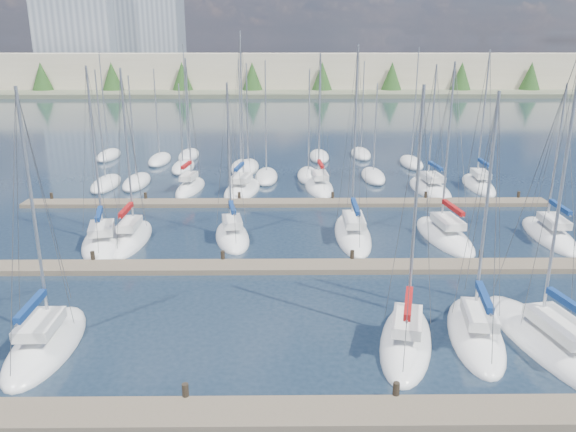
{
  "coord_description": "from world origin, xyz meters",
  "views": [
    {
      "loc": [
        -0.3,
        -15.4,
        13.21
      ],
      "look_at": [
        0.0,
        14.0,
        4.0
      ],
      "focal_mm": 35.0,
      "sensor_mm": 36.0,
      "label": 1
    }
  ],
  "objects_px": {
    "sailboat_n": "(190,188)",
    "sailboat_r": "(478,185)",
    "sailboat_q": "(430,189)",
    "sailboat_m": "(549,235)",
    "sailboat_o": "(242,189)",
    "sailboat_k": "(353,234)",
    "sailboat_l": "(444,236)",
    "sailboat_i": "(132,238)",
    "sailboat_j": "(232,236)",
    "sailboat_c": "(46,344)",
    "sailboat_p": "(319,186)",
    "sailboat_e": "(475,334)",
    "sailboat_f": "(551,344)",
    "sailboat_d": "(406,341)",
    "sailboat_h": "(103,243)"
  },
  "relations": [
    {
      "from": "sailboat_n",
      "to": "sailboat_r",
      "type": "distance_m",
      "value": 27.11
    },
    {
      "from": "sailboat_q",
      "to": "sailboat_m",
      "type": "height_order",
      "value": "sailboat_q"
    },
    {
      "from": "sailboat_o",
      "to": "sailboat_k",
      "type": "bearing_deg",
      "value": -46.56
    },
    {
      "from": "sailboat_o",
      "to": "sailboat_r",
      "type": "xyz_separation_m",
      "value": [
        22.25,
        1.5,
        -0.0
      ]
    },
    {
      "from": "sailboat_l",
      "to": "sailboat_n",
      "type": "bearing_deg",
      "value": 139.67
    },
    {
      "from": "sailboat_i",
      "to": "sailboat_k",
      "type": "distance_m",
      "value": 15.34
    },
    {
      "from": "sailboat_j",
      "to": "sailboat_k",
      "type": "relative_size",
      "value": 0.83
    },
    {
      "from": "sailboat_c",
      "to": "sailboat_r",
      "type": "relative_size",
      "value": 0.93
    },
    {
      "from": "sailboat_p",
      "to": "sailboat_r",
      "type": "height_order",
      "value": "sailboat_r"
    },
    {
      "from": "sailboat_o",
      "to": "sailboat_l",
      "type": "bearing_deg",
      "value": -32.02
    },
    {
      "from": "sailboat_l",
      "to": "sailboat_m",
      "type": "distance_m",
      "value": 7.41
    },
    {
      "from": "sailboat_k",
      "to": "sailboat_e",
      "type": "distance_m",
      "value": 14.77
    },
    {
      "from": "sailboat_f",
      "to": "sailboat_o",
      "type": "height_order",
      "value": "sailboat_o"
    },
    {
      "from": "sailboat_i",
      "to": "sailboat_o",
      "type": "height_order",
      "value": "sailboat_o"
    },
    {
      "from": "sailboat_m",
      "to": "sailboat_e",
      "type": "xyz_separation_m",
      "value": [
        -9.77,
        -13.8,
        0.01
      ]
    },
    {
      "from": "sailboat_o",
      "to": "sailboat_q",
      "type": "relative_size",
      "value": 1.23
    },
    {
      "from": "sailboat_o",
      "to": "sailboat_d",
      "type": "relative_size",
      "value": 1.2
    },
    {
      "from": "sailboat_q",
      "to": "sailboat_e",
      "type": "relative_size",
      "value": 1.0
    },
    {
      "from": "sailboat_f",
      "to": "sailboat_h",
      "type": "xyz_separation_m",
      "value": [
        -24.16,
        13.37,
        0.0
      ]
    },
    {
      "from": "sailboat_j",
      "to": "sailboat_q",
      "type": "xyz_separation_m",
      "value": [
        17.12,
        13.07,
        -0.01
      ]
    },
    {
      "from": "sailboat_c",
      "to": "sailboat_r",
      "type": "bearing_deg",
      "value": 43.58
    },
    {
      "from": "sailboat_d",
      "to": "sailboat_m",
      "type": "relative_size",
      "value": 1.09
    },
    {
      "from": "sailboat_r",
      "to": "sailboat_q",
      "type": "relative_size",
      "value": 1.1
    },
    {
      "from": "sailboat_r",
      "to": "sailboat_d",
      "type": "relative_size",
      "value": 1.08
    },
    {
      "from": "sailboat_r",
      "to": "sailboat_d",
      "type": "distance_m",
      "value": 31.53
    },
    {
      "from": "sailboat_h",
      "to": "sailboat_d",
      "type": "bearing_deg",
      "value": -49.67
    },
    {
      "from": "sailboat_l",
      "to": "sailboat_e",
      "type": "height_order",
      "value": "sailboat_l"
    },
    {
      "from": "sailboat_j",
      "to": "sailboat_r",
      "type": "bearing_deg",
      "value": 23.5
    },
    {
      "from": "sailboat_p",
      "to": "sailboat_r",
      "type": "distance_m",
      "value": 15.14
    },
    {
      "from": "sailboat_o",
      "to": "sailboat_l",
      "type": "distance_m",
      "value": 19.78
    },
    {
      "from": "sailboat_e",
      "to": "sailboat_h",
      "type": "bearing_deg",
      "value": 158.25
    },
    {
      "from": "sailboat_n",
      "to": "sailboat_r",
      "type": "relative_size",
      "value": 0.95
    },
    {
      "from": "sailboat_e",
      "to": "sailboat_c",
      "type": "bearing_deg",
      "value": -169.03
    },
    {
      "from": "sailboat_j",
      "to": "sailboat_e",
      "type": "xyz_separation_m",
      "value": [
        12.47,
        -13.76,
        -0.0
      ]
    },
    {
      "from": "sailboat_n",
      "to": "sailboat_c",
      "type": "relative_size",
      "value": 1.02
    },
    {
      "from": "sailboat_r",
      "to": "sailboat_m",
      "type": "relative_size",
      "value": 1.17
    },
    {
      "from": "sailboat_l",
      "to": "sailboat_m",
      "type": "relative_size",
      "value": 1.12
    },
    {
      "from": "sailboat_f",
      "to": "sailboat_o",
      "type": "bearing_deg",
      "value": 109.42
    },
    {
      "from": "sailboat_n",
      "to": "sailboat_f",
      "type": "relative_size",
      "value": 0.89
    },
    {
      "from": "sailboat_l",
      "to": "sailboat_r",
      "type": "bearing_deg",
      "value": 57.17
    },
    {
      "from": "sailboat_f",
      "to": "sailboat_m",
      "type": "relative_size",
      "value": 1.25
    },
    {
      "from": "sailboat_q",
      "to": "sailboat_n",
      "type": "bearing_deg",
      "value": 174.64
    },
    {
      "from": "sailboat_d",
      "to": "sailboat_h",
      "type": "bearing_deg",
      "value": 157.92
    },
    {
      "from": "sailboat_f",
      "to": "sailboat_c",
      "type": "bearing_deg",
      "value": 169.14
    },
    {
      "from": "sailboat_q",
      "to": "sailboat_r",
      "type": "bearing_deg",
      "value": 10.71
    },
    {
      "from": "sailboat_c",
      "to": "sailboat_d",
      "type": "height_order",
      "value": "sailboat_d"
    },
    {
      "from": "sailboat_n",
      "to": "sailboat_d",
      "type": "xyz_separation_m",
      "value": [
        14.13,
        -27.86,
        -0.02
      ]
    },
    {
      "from": "sailboat_i",
      "to": "sailboat_h",
      "type": "distance_m",
      "value": 1.94
    },
    {
      "from": "sailboat_h",
      "to": "sailboat_d",
      "type": "relative_size",
      "value": 1.02
    },
    {
      "from": "sailboat_p",
      "to": "sailboat_i",
      "type": "height_order",
      "value": "sailboat_p"
    }
  ]
}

